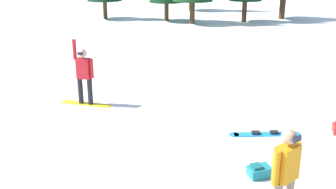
{
  "coord_description": "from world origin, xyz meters",
  "views": [
    {
      "loc": [
        3.41,
        -6.38,
        4.23
      ],
      "look_at": [
        0.3,
        2.66,
        1.0
      ],
      "focal_mm": 43.27,
      "sensor_mm": 36.0,
      "label": 1
    }
  ],
  "objects_px": {
    "snowboarder_midground": "(84,75)",
    "loose_snowboard_near_right": "(265,134)",
    "snowboarder_foreground": "(285,178)",
    "backpack_teal": "(259,171)"
  },
  "relations": [
    {
      "from": "snowboarder_midground",
      "to": "loose_snowboard_near_right",
      "type": "height_order",
      "value": "snowboarder_midground"
    },
    {
      "from": "snowboarder_midground",
      "to": "snowboarder_foreground",
      "type": "bearing_deg",
      "value": -34.89
    },
    {
      "from": "snowboarder_foreground",
      "to": "loose_snowboard_near_right",
      "type": "relative_size",
      "value": 0.99
    },
    {
      "from": "snowboarder_midground",
      "to": "backpack_teal",
      "type": "xyz_separation_m",
      "value": [
        5.53,
        -2.66,
        -0.8
      ]
    },
    {
      "from": "snowboarder_foreground",
      "to": "backpack_teal",
      "type": "height_order",
      "value": "snowboarder_foreground"
    },
    {
      "from": "snowboarder_midground",
      "to": "loose_snowboard_near_right",
      "type": "distance_m",
      "value": 5.51
    },
    {
      "from": "snowboarder_midground",
      "to": "backpack_teal",
      "type": "height_order",
      "value": "snowboarder_midground"
    },
    {
      "from": "snowboarder_midground",
      "to": "backpack_teal",
      "type": "relative_size",
      "value": 3.57
    },
    {
      "from": "snowboarder_foreground",
      "to": "loose_snowboard_near_right",
      "type": "height_order",
      "value": "snowboarder_foreground"
    },
    {
      "from": "snowboarder_midground",
      "to": "backpack_teal",
      "type": "distance_m",
      "value": 6.19
    }
  ]
}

